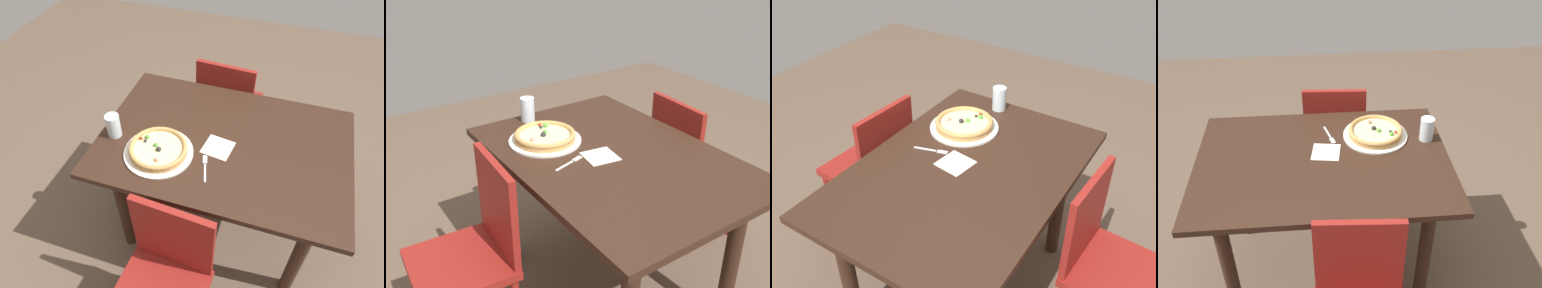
# 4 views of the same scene
# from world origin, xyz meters

# --- Properties ---
(ground_plane) EXTENTS (6.00, 6.00, 0.00)m
(ground_plane) POSITION_xyz_m (0.00, 0.00, 0.00)
(ground_plane) COLOR brown
(dining_table) EXTENTS (1.27, 0.88, 0.78)m
(dining_table) POSITION_xyz_m (0.00, 0.00, 0.65)
(dining_table) COLOR #331E14
(dining_table) RESTS_ON ground
(chair_near) EXTENTS (0.42, 0.42, 0.87)m
(chair_near) POSITION_xyz_m (-0.10, -0.65, 0.48)
(chair_near) COLOR maroon
(chair_near) RESTS_ON ground
(chair_far) EXTENTS (0.43, 0.43, 0.87)m
(chair_far) POSITION_xyz_m (-0.12, 0.65, 0.48)
(chair_far) COLOR maroon
(chair_far) RESTS_ON ground
(plate) EXTENTS (0.34, 0.34, 0.01)m
(plate) POSITION_xyz_m (-0.29, -0.18, 0.78)
(plate) COLOR silver
(plate) RESTS_ON dining_table
(pizza) EXTENTS (0.29, 0.29, 0.04)m
(pizza) POSITION_xyz_m (-0.29, -0.18, 0.81)
(pizza) COLOR tan
(pizza) RESTS_ON plate
(fork) EXTENTS (0.06, 0.16, 0.00)m
(fork) POSITION_xyz_m (-0.04, -0.19, 0.78)
(fork) COLOR silver
(fork) RESTS_ON dining_table
(drinking_glass) EXTENTS (0.07, 0.07, 0.13)m
(drinking_glass) POSITION_xyz_m (-0.55, -0.13, 0.84)
(drinking_glass) COLOR silver
(drinking_glass) RESTS_ON dining_table
(napkin) EXTENTS (0.16, 0.16, 0.00)m
(napkin) POSITION_xyz_m (-0.02, -0.06, 0.78)
(napkin) COLOR white
(napkin) RESTS_ON dining_table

